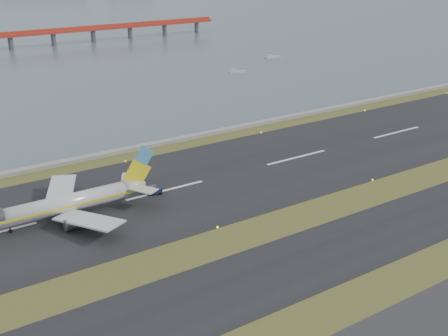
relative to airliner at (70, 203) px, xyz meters
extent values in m
plane|color=#3D4A1A|center=(23.01, -28.47, -3.46)|extent=(1000.00, 1000.00, 0.00)
cube|color=black|center=(23.01, -40.47, -3.41)|extent=(1000.00, 18.00, 0.10)
cube|color=black|center=(23.01, 1.53, -3.41)|extent=(1000.00, 45.00, 0.10)
cube|color=gray|center=(23.01, 31.53, -2.96)|extent=(1000.00, 2.50, 1.00)
cube|color=red|center=(43.01, 221.53, 4.04)|extent=(260.00, 5.00, 1.60)
cube|color=red|center=(43.01, 221.53, 5.54)|extent=(260.00, 0.40, 1.40)
cylinder|color=#4C4C51|center=(43.01, 221.53, -0.46)|extent=(2.80, 2.80, 7.00)
cylinder|color=#4C4C51|center=(139.01, 221.53, -0.46)|extent=(2.80, 2.80, 7.00)
cylinder|color=silver|center=(-1.50, 0.00, 0.04)|extent=(28.00, 3.80, 3.80)
cone|color=silver|center=(14.70, 0.00, 0.34)|extent=(5.00, 3.80, 3.80)
cube|color=yellow|center=(-1.50, -1.92, 0.04)|extent=(31.00, 0.06, 0.45)
cube|color=yellow|center=(-1.50, 1.92, 0.04)|extent=(31.00, 0.06, 0.45)
cube|color=silver|center=(0.70, -8.50, -0.66)|extent=(11.31, 15.89, 1.66)
cube|color=silver|center=(0.70, 8.50, -0.66)|extent=(11.31, 15.89, 1.66)
cylinder|color=#3A3B3F|center=(-1.00, -6.00, -1.86)|extent=(4.20, 2.10, 2.10)
cylinder|color=#3A3B3F|center=(-1.00, 6.00, -1.86)|extent=(4.20, 2.10, 2.10)
cube|color=yellow|center=(15.50, 0.00, 3.24)|extent=(6.80, 0.35, 6.85)
cube|color=#479AC9|center=(17.40, 0.00, 6.94)|extent=(4.85, 0.37, 4.90)
cube|color=silver|center=(15.00, -3.80, 0.84)|extent=(5.64, 6.80, 0.22)
cube|color=silver|center=(15.00, 3.80, 0.84)|extent=(5.64, 6.80, 0.22)
cylinder|color=black|center=(-12.50, 0.00, -3.01)|extent=(0.80, 0.28, 0.80)
cylinder|color=black|center=(0.00, -2.80, -2.91)|extent=(1.00, 0.38, 1.00)
cylinder|color=black|center=(0.00, 2.80, -2.91)|extent=(1.00, 0.38, 1.00)
cube|color=#16213D|center=(20.12, 1.18, -2.53)|extent=(3.72, 2.88, 1.23)
cube|color=#3A3B3F|center=(19.73, 1.32, -1.71)|extent=(1.89, 1.95, 0.72)
cylinder|color=black|center=(18.77, 0.80, -3.10)|extent=(0.78, 0.54, 0.72)
cylinder|color=black|center=(19.35, 2.34, -3.10)|extent=(0.78, 0.54, 0.72)
cylinder|color=black|center=(20.89, 0.01, -3.10)|extent=(0.78, 0.54, 0.72)
cylinder|color=black|center=(21.46, 1.55, -3.10)|extent=(0.78, 0.54, 0.72)
cube|color=#B9BABD|center=(112.04, 100.42, -3.03)|extent=(7.94, 4.65, 0.97)
cube|color=#B9BABD|center=(110.50, 100.93, -2.16)|extent=(2.60, 2.33, 0.97)
cube|color=#B9BABD|center=(148.10, 120.56, -3.00)|extent=(8.32, 3.67, 1.03)
cube|color=#B9BABD|center=(146.40, 120.81, -2.08)|extent=(2.54, 2.15, 1.03)
camera|label=1|loc=(-31.66, -106.07, 49.60)|focal=45.00mm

